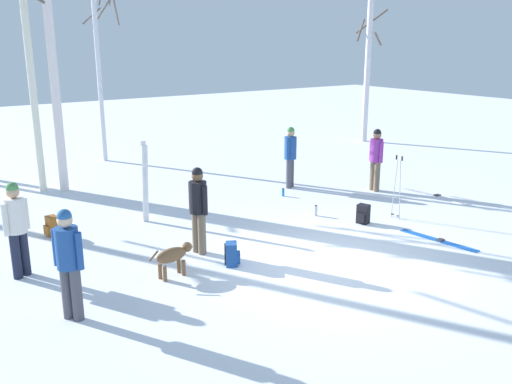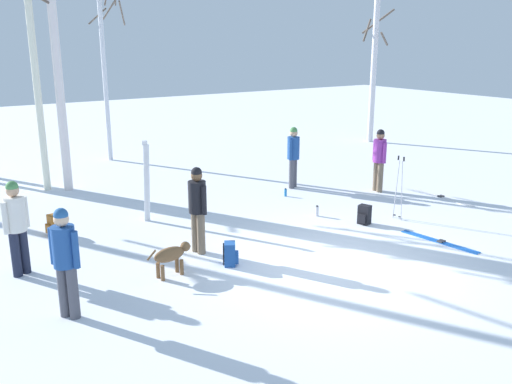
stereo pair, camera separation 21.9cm
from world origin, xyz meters
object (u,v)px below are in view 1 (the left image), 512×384
Objects in this scene: person_0 at (198,205)px; person_1 at (376,156)px; person_3 at (68,257)px; ski_poles_0 at (397,185)px; birch_tree_6 at (368,62)px; birch_tree_5 at (98,41)px; backpack_1 at (232,254)px; birch_tree_3 at (28,49)px; ski_pair_planted_0 at (145,182)px; ski_pair_lying_1 at (438,196)px; backpack_2 at (363,214)px; water_bottle_0 at (283,192)px; person_2 at (290,153)px; ski_pair_lying_0 at (438,240)px; backpack_0 at (52,226)px; birch_tree_4 at (50,36)px; person_4 at (16,224)px; water_bottle_1 at (316,211)px; dog at (173,256)px.

person_1 is at bearing 11.83° from person_0.
ski_poles_0 is at bearing 4.19° from person_3.
birch_tree_5 is at bearing 166.71° from birch_tree_6.
birch_tree_3 is (-1.54, 7.32, 3.59)m from backpack_1.
ski_pair_planted_0 is 7.69m from ski_pair_lying_1.
birch_tree_5 is at bearing 121.07° from ski_pair_lying_1.
backpack_1 and backpack_2 have the same top height.
birch_tree_5 reaches higher than water_bottle_0.
person_2 is (-1.70, 1.60, 0.00)m from person_1.
birch_tree_5 is at bearing 108.12° from water_bottle_0.
person_2 is at bearing 88.90° from ski_pair_lying_0.
ski_pair_lying_1 is at bearing -48.43° from person_2.
birch_tree_6 is at bearing 17.70° from backpack_0.
ski_poles_0 is 3.38× the size of backpack_2.
person_3 is at bearing -164.23° from person_1.
birch_tree_4 is 3.92m from birch_tree_5.
person_0 is 5.04m from ski_pair_lying_0.
backpack_0 is at bearing 173.80° from ski_pair_planted_0.
water_bottle_0 is at bearing -138.82° from person_2.
person_4 is 8.17m from ski_pair_lying_0.
backpack_2 is at bearing -99.59° from person_2.
backpack_2 is 0.07× the size of birch_tree_6.
person_0 reaches higher than ski_pair_lying_0.
ski_pair_planted_0 is 4.02m from water_bottle_1.
person_1 is 1.00× the size of person_2.
backpack_1 is 2.01× the size of water_bottle_0.
backpack_1 is 1.70× the size of water_bottle_1.
person_0 is 1.00× the size of person_2.
birch_tree_6 reaches higher than person_4.
person_1 is at bearing -34.64° from birch_tree_4.
ski_pair_lying_0 is 4.56m from water_bottle_0.
person_1 is 6.64× the size of water_bottle_1.
water_bottle_0 is 0.03× the size of birch_tree_4.
birch_tree_4 is at bearing 89.34° from dog.
water_bottle_0 is 1.82m from water_bottle_1.
person_0 is 7.85× the size of water_bottle_0.
person_3 is at bearing -82.11° from person_4.
person_2 is at bearing 95.18° from ski_poles_0.
person_1 is 3.90× the size of backpack_0.
birch_tree_4 is 12.41m from birch_tree_6.
dog is at bearing 171.37° from backpack_1.
birch_tree_4 is (-0.78, 3.78, 3.18)m from ski_pair_planted_0.
birch_tree_5 is (2.84, 2.89, 0.17)m from birch_tree_3.
person_4 is 3.45m from ski_pair_planted_0.
person_0 is 6.64× the size of water_bottle_1.
birch_tree_4 is (0.52, -0.27, 0.31)m from birch_tree_3.
birch_tree_3 is (-5.75, 8.66, 3.79)m from ski_pair_lying_0.
birch_tree_4 is at bearing 70.24° from backpack_0.
backpack_1 is at bearing 162.35° from ski_pair_lying_0.
dog is 0.48× the size of ski_pair_planted_0.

